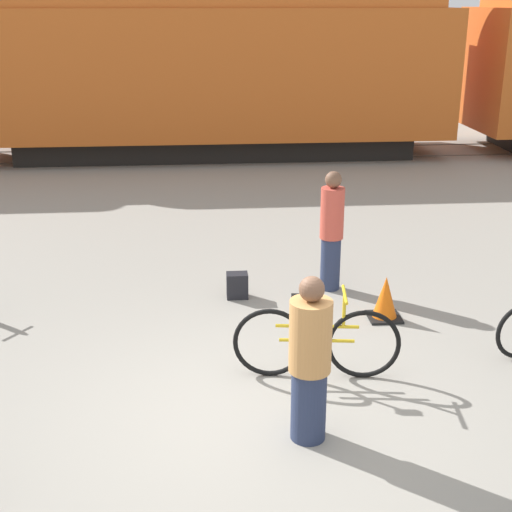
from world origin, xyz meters
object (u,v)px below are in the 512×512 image
bicycle_yellow (317,342)px  person_in_red (332,231)px  backpack (237,285)px  person_in_tan (310,361)px  traffic_cone (385,299)px  freight_train (214,48)px

bicycle_yellow → person_in_red: bearing=76.2°
backpack → person_in_tan: bearing=-82.4°
person_in_red → backpack: (-1.28, -0.21, -0.66)m
traffic_cone → person_in_tan: bearing=-118.7°
person_in_red → traffic_cone: size_ratio=2.97×
freight_train → traffic_cone: size_ratio=66.06×
freight_train → backpack: bearing=-90.1°
freight_train → person_in_tan: freight_train is taller
freight_train → backpack: freight_train is taller
person_in_red → traffic_cone: 1.27m
person_in_tan → backpack: person_in_tan is taller
freight_train → traffic_cone: (1.75, -10.21, -2.36)m
bicycle_yellow → freight_train: bearing=93.3°
freight_train → person_in_tan: (0.42, -12.66, -1.84)m
person_in_red → person_in_tan: bearing=-65.1°
bicycle_yellow → traffic_cone: bicycle_yellow is taller
freight_train → person_in_tan: bearing=-88.1°
bicycle_yellow → traffic_cone: size_ratio=3.14×
freight_train → backpack: 9.71m
backpack → traffic_cone: size_ratio=0.62×
person_in_tan → backpack: bearing=-56.4°
backpack → traffic_cone: traffic_cone is taller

